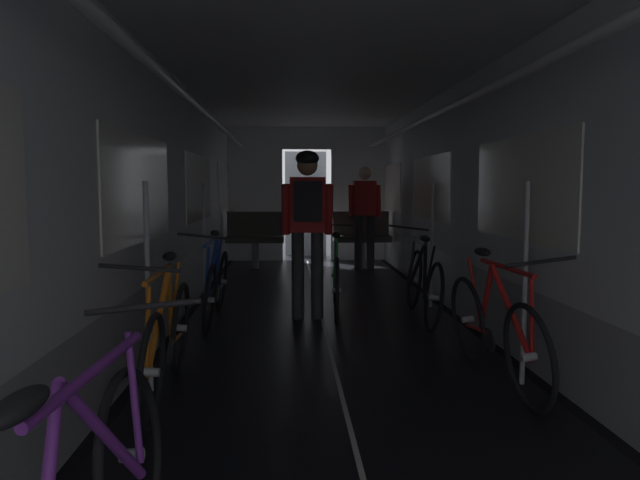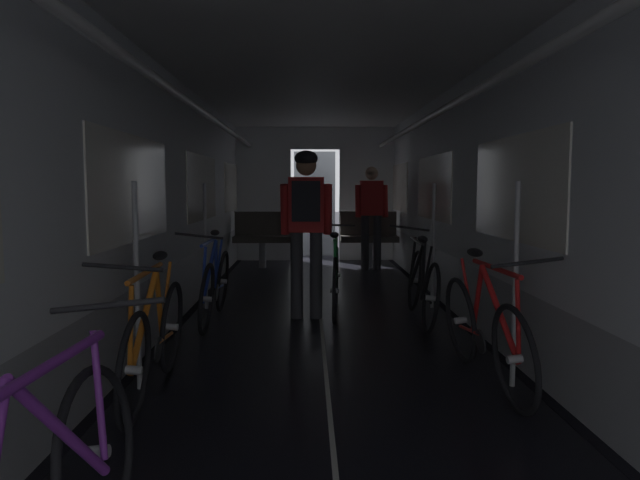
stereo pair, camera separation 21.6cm
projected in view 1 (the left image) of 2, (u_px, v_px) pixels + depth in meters
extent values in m
cube|color=black|center=(166.00, 344.00, 5.04)|extent=(0.08, 11.50, 0.01)
cube|color=black|center=(486.00, 340.00, 5.19)|extent=(0.08, 11.50, 0.01)
cube|color=beige|center=(328.00, 342.00, 5.12)|extent=(0.03, 11.27, 0.00)
cube|color=#9EA0A5|center=(153.00, 311.00, 5.01)|extent=(0.12, 11.50, 0.60)
cube|color=silver|center=(149.00, 167.00, 4.90)|extent=(0.12, 11.50, 1.85)
cube|color=white|center=(140.00, 188.00, 4.34)|extent=(0.02, 1.90, 0.80)
cube|color=white|center=(199.00, 188.00, 7.20)|extent=(0.02, 1.90, 0.80)
cube|color=white|center=(224.00, 187.00, 10.06)|extent=(0.02, 1.90, 0.80)
cube|color=yellow|center=(141.00, 188.00, 4.36)|extent=(0.01, 0.20, 0.28)
cylinder|color=white|center=(189.00, 98.00, 4.86)|extent=(0.07, 11.04, 0.07)
cylinder|color=#B7BABF|center=(148.00, 287.00, 3.84)|extent=(0.04, 0.04, 1.40)
cylinder|color=#B7BABF|center=(204.00, 247.00, 6.43)|extent=(0.04, 0.04, 1.40)
cube|color=#9EA0A5|center=(498.00, 307.00, 5.17)|extent=(0.12, 11.50, 0.60)
cube|color=silver|center=(501.00, 168.00, 5.06)|extent=(0.12, 11.50, 1.85)
cube|color=white|center=(520.00, 188.00, 4.50)|extent=(0.02, 1.90, 0.80)
cube|color=white|center=(430.00, 188.00, 7.36)|extent=(0.02, 1.90, 0.80)
cube|color=white|center=(390.00, 187.00, 10.22)|extent=(0.02, 1.90, 0.80)
cube|color=yellow|center=(518.00, 188.00, 4.54)|extent=(0.01, 0.20, 0.28)
cylinder|color=white|center=(464.00, 100.00, 4.99)|extent=(0.07, 11.04, 0.07)
cylinder|color=#B7BABF|center=(525.00, 284.00, 3.98)|extent=(0.04, 0.04, 1.40)
cylinder|color=#B7BABF|center=(432.00, 246.00, 6.56)|extent=(0.04, 0.04, 1.40)
cube|color=silver|center=(255.00, 194.00, 10.73)|extent=(1.00, 0.12, 2.45)
cube|color=silver|center=(358.00, 194.00, 10.83)|extent=(1.00, 0.12, 2.45)
cube|color=silver|center=(307.00, 138.00, 10.69)|extent=(0.90, 0.12, 0.40)
cube|color=#4C4F54|center=(306.00, 204.00, 11.50)|extent=(0.81, 0.04, 2.05)
cube|color=silver|center=(328.00, 50.00, 4.89)|extent=(3.14, 11.62, 0.12)
cylinder|color=gray|center=(255.00, 255.00, 9.77)|extent=(0.12, 0.12, 0.44)
cube|color=#47423D|center=(255.00, 239.00, 9.75)|extent=(0.96, 0.44, 0.10)
cube|color=#47423D|center=(256.00, 223.00, 9.91)|extent=(0.96, 0.08, 0.40)
torus|color=gray|center=(230.00, 212.00, 9.90)|extent=(0.14, 0.14, 0.02)
cylinder|color=gray|center=(362.00, 254.00, 9.87)|extent=(0.12, 0.12, 0.44)
cube|color=#47423D|center=(362.00, 239.00, 9.84)|extent=(0.96, 0.44, 0.10)
cube|color=#47423D|center=(361.00, 223.00, 10.01)|extent=(0.96, 0.08, 0.40)
torus|color=gray|center=(336.00, 211.00, 10.00)|extent=(0.14, 0.14, 0.02)
torus|color=black|center=(434.00, 297.00, 5.44)|extent=(0.14, 0.67, 0.67)
cylinder|color=#B2B2B7|center=(434.00, 297.00, 5.44)|extent=(0.10, 0.05, 0.06)
torus|color=black|center=(414.00, 280.00, 6.45)|extent=(0.14, 0.67, 0.67)
cylinder|color=#B2B2B7|center=(414.00, 280.00, 6.45)|extent=(0.10, 0.05, 0.06)
cylinder|color=black|center=(417.00, 264.00, 6.12)|extent=(0.09, 0.54, 0.56)
cylinder|color=black|center=(425.00, 270.00, 5.71)|extent=(0.11, 0.34, 0.55)
cylinder|color=black|center=(417.00, 241.00, 5.94)|extent=(0.07, 0.82, 0.04)
cylinder|color=black|center=(429.00, 271.00, 5.48)|extent=(0.08, 0.17, 0.49)
cylinder|color=black|center=(429.00, 295.00, 5.66)|extent=(0.05, 0.45, 0.07)
cylinder|color=black|center=(412.00, 259.00, 6.40)|extent=(0.09, 0.09, 0.49)
cylinder|color=black|center=(425.00, 293.00, 5.89)|extent=(0.04, 0.17, 0.17)
ellipsoid|color=black|center=(425.00, 239.00, 5.51)|extent=(0.11, 0.24, 0.07)
cylinder|color=black|center=(409.00, 228.00, 6.39)|extent=(0.44, 0.04, 0.08)
torus|color=black|center=(132.00, 455.00, 2.24)|extent=(0.15, 0.68, 0.67)
cylinder|color=#B2B2B7|center=(132.00, 455.00, 2.24)|extent=(0.10, 0.06, 0.06)
cylinder|color=purple|center=(105.00, 435.00, 1.91)|extent=(0.13, 0.54, 0.56)
cylinder|color=purple|center=(93.00, 372.00, 1.73)|extent=(0.09, 0.82, 0.04)
cylinder|color=purple|center=(134.00, 397.00, 2.19)|extent=(0.08, 0.09, 0.49)
ellipsoid|color=black|center=(18.00, 407.00, 1.29)|extent=(0.11, 0.25, 0.07)
cylinder|color=black|center=(143.00, 307.00, 2.18)|extent=(0.44, 0.05, 0.07)
torus|color=black|center=(467.00, 319.00, 4.54)|extent=(0.15, 0.68, 0.67)
cylinder|color=#B2B2B7|center=(467.00, 319.00, 4.54)|extent=(0.10, 0.06, 0.06)
torus|color=black|center=(529.00, 357.00, 3.53)|extent=(0.15, 0.68, 0.67)
cylinder|color=#B2B2B7|center=(529.00, 357.00, 3.53)|extent=(0.10, 0.06, 0.06)
cylinder|color=red|center=(511.00, 311.00, 3.82)|extent=(0.13, 0.54, 0.56)
cylinder|color=red|center=(486.00, 299.00, 4.23)|extent=(0.08, 0.35, 0.55)
cylinder|color=red|center=(506.00, 268.00, 3.96)|extent=(0.09, 0.82, 0.04)
cylinder|color=red|center=(475.00, 290.00, 4.45)|extent=(0.08, 0.16, 0.49)
cylinder|color=red|center=(478.00, 329.00, 4.32)|extent=(0.05, 0.45, 0.07)
cylinder|color=red|center=(532.00, 317.00, 3.54)|extent=(0.08, 0.09, 0.49)
cylinder|color=black|center=(490.00, 340.00, 4.10)|extent=(0.04, 0.17, 0.17)
ellipsoid|color=black|center=(482.00, 252.00, 4.38)|extent=(0.11, 0.25, 0.07)
cylinder|color=black|center=(541.00, 262.00, 3.49)|extent=(0.44, 0.05, 0.07)
torus|color=black|center=(222.00, 282.00, 6.33)|extent=(0.11, 0.67, 0.67)
cylinder|color=#B2B2B7|center=(222.00, 282.00, 6.33)|extent=(0.09, 0.05, 0.06)
torus|color=black|center=(210.00, 300.00, 5.32)|extent=(0.11, 0.67, 0.67)
cylinder|color=#B2B2B7|center=(210.00, 300.00, 5.32)|extent=(0.09, 0.05, 0.06)
cylinder|color=#2342B7|center=(211.00, 271.00, 5.61)|extent=(0.10, 0.54, 0.56)
cylinder|color=#2342B7|center=(216.00, 265.00, 6.02)|extent=(0.09, 0.34, 0.55)
cylinder|color=#2342B7|center=(210.00, 242.00, 5.74)|extent=(0.04, 0.82, 0.04)
cylinder|color=#2342B7|center=(219.00, 261.00, 6.24)|extent=(0.07, 0.16, 0.49)
cylinder|color=#2342B7|center=(220.00, 287.00, 6.11)|extent=(0.03, 0.45, 0.07)
cylinder|color=#2342B7|center=(207.00, 273.00, 5.33)|extent=(0.08, 0.09, 0.49)
cylinder|color=black|center=(218.00, 293.00, 5.89)|extent=(0.03, 0.17, 0.17)
ellipsoid|color=black|center=(215.00, 233.00, 6.16)|extent=(0.10, 0.24, 0.07)
cylinder|color=black|center=(202.00, 236.00, 5.27)|extent=(0.44, 0.02, 0.07)
torus|color=black|center=(180.00, 328.00, 4.25)|extent=(0.11, 0.67, 0.67)
cylinder|color=#B2B2B7|center=(180.00, 328.00, 4.25)|extent=(0.09, 0.05, 0.06)
torus|color=black|center=(151.00, 372.00, 3.24)|extent=(0.11, 0.67, 0.67)
cylinder|color=#B2B2B7|center=(151.00, 372.00, 3.24)|extent=(0.09, 0.05, 0.06)
cylinder|color=orange|center=(158.00, 321.00, 3.53)|extent=(0.07, 0.54, 0.56)
cylinder|color=orange|center=(170.00, 307.00, 3.94)|extent=(0.09, 0.34, 0.55)
cylinder|color=orange|center=(159.00, 274.00, 3.66)|extent=(0.06, 0.82, 0.04)
cylinder|color=orange|center=(175.00, 297.00, 4.16)|extent=(0.06, 0.16, 0.49)
cylinder|color=orange|center=(176.00, 339.00, 4.03)|extent=(0.04, 0.45, 0.07)
cylinder|color=orange|center=(148.00, 328.00, 3.25)|extent=(0.07, 0.09, 0.49)
cylinder|color=black|center=(170.00, 351.00, 3.81)|extent=(0.03, 0.17, 0.17)
ellipsoid|color=black|center=(170.00, 256.00, 4.08)|extent=(0.10, 0.24, 0.07)
cylinder|color=black|center=(140.00, 268.00, 3.19)|extent=(0.44, 0.03, 0.06)
cylinder|color=#2D2D33|center=(298.00, 275.00, 6.02)|extent=(0.13, 0.13, 0.90)
cylinder|color=#2D2D33|center=(317.00, 275.00, 6.03)|extent=(0.13, 0.13, 0.90)
cube|color=red|center=(307.00, 205.00, 5.95)|extent=(0.36, 0.22, 0.56)
cylinder|color=red|center=(286.00, 209.00, 5.97)|extent=(0.09, 0.20, 0.53)
cylinder|color=red|center=(329.00, 209.00, 5.99)|extent=(0.09, 0.20, 0.53)
sphere|color=#9E7051|center=(307.00, 165.00, 5.92)|extent=(0.21, 0.21, 0.21)
ellipsoid|color=black|center=(307.00, 158.00, 5.91)|extent=(0.24, 0.28, 0.16)
cube|color=black|center=(308.00, 201.00, 5.78)|extent=(0.28, 0.16, 0.40)
torus|color=black|center=(337.00, 290.00, 5.79)|extent=(0.09, 0.67, 0.67)
cylinder|color=#B2B2B7|center=(337.00, 290.00, 5.79)|extent=(0.09, 0.06, 0.05)
torus|color=black|center=(335.00, 275.00, 6.81)|extent=(0.09, 0.67, 0.67)
cylinder|color=#B2B2B7|center=(335.00, 275.00, 6.81)|extent=(0.09, 0.06, 0.05)
cylinder|color=#1E8438|center=(336.00, 260.00, 6.47)|extent=(0.07, 0.54, 0.56)
cylinder|color=#1E8438|center=(336.00, 265.00, 6.06)|extent=(0.06, 0.34, 0.55)
cylinder|color=#1E8438|center=(336.00, 237.00, 6.29)|extent=(0.09, 0.82, 0.03)
cylinder|color=#1E8438|center=(336.00, 265.00, 5.84)|extent=(0.03, 0.16, 0.49)
cylinder|color=#1E8438|center=(336.00, 289.00, 6.02)|extent=(0.05, 0.45, 0.07)
cylinder|color=#1E8438|center=(335.00, 255.00, 6.75)|extent=(0.04, 0.09, 0.49)
cylinder|color=black|center=(336.00, 287.00, 6.24)|extent=(0.03, 0.17, 0.17)
ellipsoid|color=black|center=(336.00, 235.00, 5.86)|extent=(0.11, 0.25, 0.06)
cylinder|color=black|center=(335.00, 225.00, 6.74)|extent=(0.44, 0.05, 0.03)
cylinder|color=#2D2D33|center=(370.00, 243.00, 9.56)|extent=(0.13, 0.13, 0.90)
cylinder|color=#2D2D33|center=(358.00, 243.00, 9.54)|extent=(0.13, 0.13, 0.90)
cube|color=red|center=(365.00, 198.00, 9.48)|extent=(0.36, 0.22, 0.56)
cylinder|color=red|center=(378.00, 201.00, 9.48)|extent=(0.09, 0.20, 0.53)
cylinder|color=red|center=(351.00, 201.00, 9.46)|extent=(0.09, 0.20, 0.53)
sphere|color=beige|center=(365.00, 173.00, 9.45)|extent=(0.21, 0.21, 0.21)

